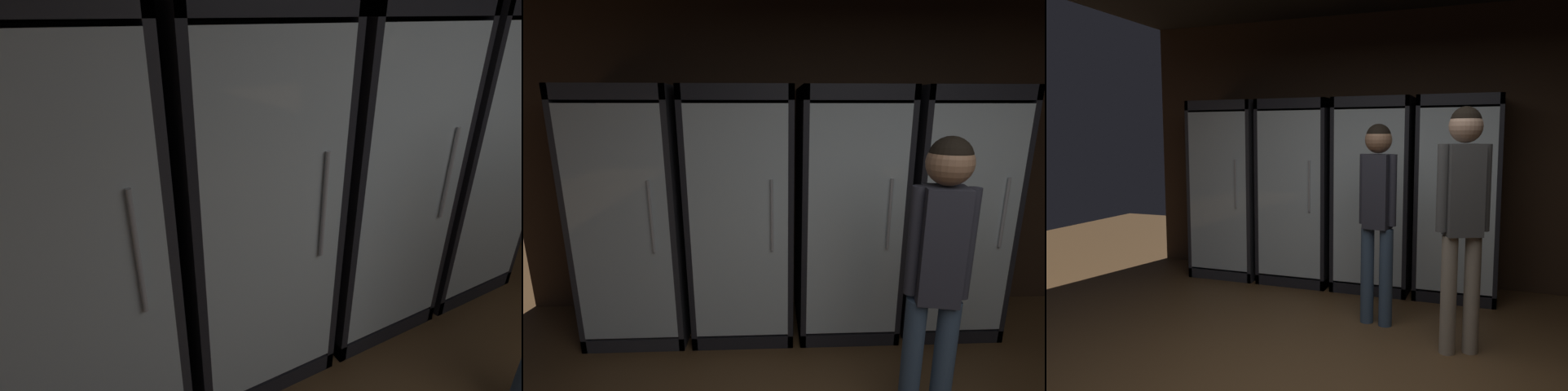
{
  "view_description": "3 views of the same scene",
  "coord_description": "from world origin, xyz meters",
  "views": [
    {
      "loc": [
        -1.85,
        1.06,
        1.82
      ],
      "look_at": [
        -1.02,
        2.6,
        1.02
      ],
      "focal_mm": 27.87,
      "sensor_mm": 36.0,
      "label": 1
    },
    {
      "loc": [
        -0.86,
        0.06,
        1.74
      ],
      "look_at": [
        -0.76,
        2.69,
        1.1
      ],
      "focal_mm": 24.18,
      "sensor_mm": 36.0,
      "label": 2
    },
    {
      "loc": [
        0.82,
        -2.36,
        1.52
      ],
      "look_at": [
        -0.86,
        2.3,
        0.96
      ],
      "focal_mm": 35.35,
      "sensor_mm": 36.0,
      "label": 3
    }
  ],
  "objects": [
    {
      "name": "wall_back",
      "position": [
        0.0,
        3.03,
        1.4
      ],
      "size": [
        6.0,
        0.06,
        2.8
      ],
      "primitive_type": "cube",
      "color": "#382619",
      "rests_on": "ground"
    },
    {
      "name": "shopper_near",
      "position": [
        -0.03,
        1.64,
        1.0
      ],
      "size": [
        0.31,
        0.21,
        1.63
      ],
      "color": "#384C66",
      "rests_on": "ground"
    },
    {
      "name": "cooler_far_left",
      "position": [
        -1.88,
        2.71,
        0.93
      ],
      "size": [
        0.75,
        0.67,
        1.9
      ],
      "color": "#2B2B30",
      "rests_on": "ground"
    },
    {
      "name": "cooler_right",
      "position": [
        0.53,
        2.71,
        0.94
      ],
      "size": [
        0.75,
        0.67,
        1.9
      ],
      "color": "black",
      "rests_on": "ground"
    },
    {
      "name": "cooler_left",
      "position": [
        -1.08,
        2.71,
        0.93
      ],
      "size": [
        0.75,
        0.67,
        1.9
      ],
      "color": "black",
      "rests_on": "ground"
    },
    {
      "name": "cooler_center",
      "position": [
        -0.28,
        2.71,
        0.94
      ],
      "size": [
        0.75,
        0.67,
        1.9
      ],
      "color": "black",
      "rests_on": "ground"
    }
  ]
}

